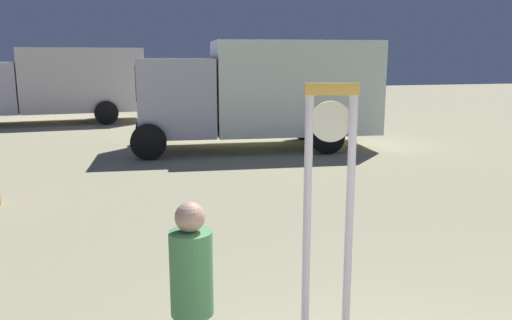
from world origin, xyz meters
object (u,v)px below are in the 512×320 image
person_near_clock (192,298)px  box_truck_near (264,90)px  standing_clock (329,193)px  box_truck_far (63,82)px

person_near_clock → box_truck_near: size_ratio=0.23×
standing_clock → person_near_clock: standing_clock is taller
box_truck_far → box_truck_near: bearing=-51.4°
box_truck_near → box_truck_far: (-6.01, 7.54, -0.05)m
standing_clock → person_near_clock: (-1.28, -0.60, -0.52)m
box_truck_near → standing_clock: bearing=-102.8°
standing_clock → box_truck_far: (-3.77, 17.44, 0.18)m
box_truck_near → box_truck_far: box_truck_near is taller
person_near_clock → standing_clock: bearing=25.0°
person_near_clock → box_truck_far: box_truck_far is taller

